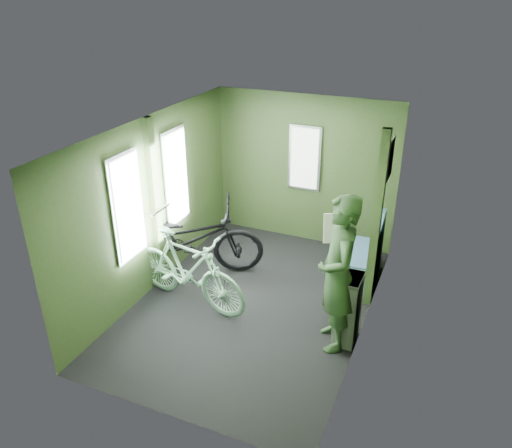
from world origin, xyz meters
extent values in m
plane|color=black|center=(0.00, 0.00, 0.00)|extent=(4.00, 4.00, 0.00)
cube|color=silver|center=(0.00, 0.00, 2.30)|extent=(2.80, 4.00, 0.02)
cube|color=#344A22|center=(0.00, 2.00, 1.15)|extent=(2.80, 0.02, 2.30)
cube|color=#344A22|center=(0.00, -2.00, 1.15)|extent=(2.80, 0.02, 2.30)
cube|color=#344A22|center=(-1.40, 0.00, 1.15)|extent=(0.02, 4.00, 2.30)
cube|color=#344A22|center=(1.40, 0.00, 1.15)|extent=(0.02, 4.00, 2.30)
cube|color=#344A22|center=(-1.36, 0.00, 1.15)|extent=(0.08, 0.12, 2.30)
cube|color=silver|center=(-1.35, -0.55, 1.35)|extent=(0.02, 0.56, 1.34)
cube|color=silver|center=(-1.35, 0.55, 1.35)|extent=(0.02, 0.56, 1.34)
cube|color=white|center=(-1.34, -0.55, 1.88)|extent=(0.00, 0.12, 0.12)
cube|color=white|center=(-1.34, 0.55, 1.88)|extent=(0.00, 0.12, 0.12)
cylinder|color=silver|center=(-1.29, 0.00, 1.10)|extent=(0.03, 0.40, 0.03)
cube|color=#344A22|center=(1.35, 0.60, 1.15)|extent=(0.10, 0.10, 2.30)
cube|color=white|center=(1.38, 0.90, 1.85)|extent=(0.02, 0.40, 0.50)
cube|color=silver|center=(0.00, 1.96, 1.35)|extent=(0.50, 0.02, 1.00)
imported|color=black|center=(-1.12, 0.36, 0.00)|extent=(2.23, 1.59, 1.16)
imported|color=#98DBB3|center=(-0.75, -0.31, 0.00)|extent=(1.79, 0.87, 1.06)
imported|color=#304F2B|center=(1.14, -0.34, 0.92)|extent=(0.68, 0.79, 1.83)
cube|color=silver|center=(1.01, -0.07, 1.32)|extent=(0.27, 0.17, 0.34)
cube|color=slate|center=(1.26, -0.24, 0.43)|extent=(0.25, 0.35, 0.85)
cube|color=#2D4A61|center=(1.12, 1.12, 0.22)|extent=(0.54, 0.91, 0.44)
cube|color=#2D4A61|center=(1.34, 1.12, 0.69)|extent=(0.11, 0.89, 0.49)
camera|label=1|loc=(2.10, -4.88, 3.76)|focal=35.00mm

